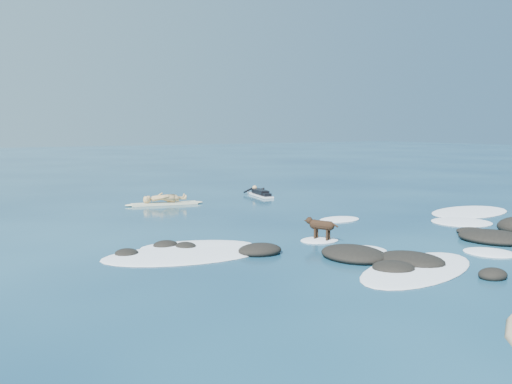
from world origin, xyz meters
TOP-DOWN VIEW (x-y plane):
  - ground at (0.00, 0.00)m, footprint 160.00×160.00m
  - reef_rocks at (0.46, -2.39)m, footprint 12.13×7.24m
  - breaking_foam at (0.06, -0.64)m, footprint 15.95×8.10m
  - standing_surfer_rig at (-2.34, 8.80)m, footprint 3.07×1.10m
  - paddling_surfer_rig at (2.40, 9.20)m, footprint 1.15×2.34m
  - dog at (-1.70, -0.12)m, footprint 0.54×0.97m

SIDE VIEW (x-z plane):
  - ground at x=0.00m, z-range 0.00..0.00m
  - breaking_foam at x=0.06m, z-range -0.05..0.07m
  - reef_rocks at x=0.46m, z-range -0.20..0.40m
  - paddling_surfer_rig at x=2.40m, z-range -0.06..0.34m
  - dog at x=-1.70m, z-range 0.11..0.76m
  - standing_surfer_rig at x=-2.34m, z-range -0.19..1.58m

